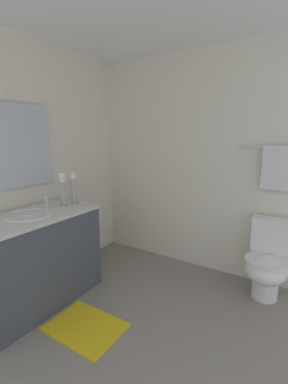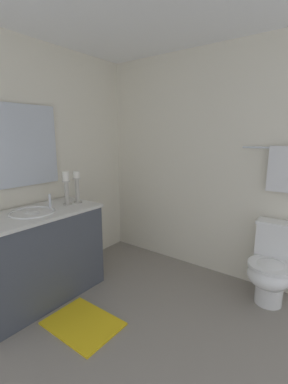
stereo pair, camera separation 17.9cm
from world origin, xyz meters
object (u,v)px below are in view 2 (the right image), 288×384
towel_bar (287,148)px  towel_near_vanity (284,169)px  vanity_cabinet (36,257)px  bath_mat (83,324)px  mirror (10,146)px  candle_holder_short (66,187)px  toilet (272,266)px  sink_basin (33,217)px  candle_holder_tall (77,186)px

towel_bar → towel_near_vanity: (0.00, -0.02, -0.19)m
vanity_cabinet → bath_mat: vanity_cabinet is taller
mirror → candle_holder_short: bearing=51.5°
candle_holder_short → bath_mat: 1.25m
toilet → towel_bar: (-0.02, 0.22, 1.06)m
vanity_cabinet → towel_near_vanity: towel_near_vanity is taller
towel_bar → sink_basin: bearing=-140.3°
vanity_cabinet → towel_bar: size_ratio=1.57×
vanity_cabinet → candle_holder_tall: size_ratio=3.76×
vanity_cabinet → mirror: size_ratio=1.26×
candle_holder_short → toilet: bearing=26.3°
towel_bar → candle_holder_tall: bearing=-150.6°
sink_basin → towel_near_vanity: size_ratio=0.95×
toilet → towel_near_vanity: bearing=94.8°
candle_holder_tall → toilet: 2.03m
candle_holder_tall → candle_holder_short: candle_holder_short is taller
sink_basin → vanity_cabinet: bearing=-90.0°
candle_holder_tall → towel_bar: towel_bar is taller
towel_bar → bath_mat: size_ratio=1.30×
candle_holder_short → towel_bar: (1.76, 1.10, 0.39)m
candle_holder_short → bath_mat: bearing=-31.6°
towel_bar → candle_holder_short: bearing=-148.0°
sink_basin → candle_holder_tall: candle_holder_tall is taller
sink_basin → towel_bar: bearing=39.7°
candle_holder_tall → toilet: bearing=23.4°
toilet → vanity_cabinet: bearing=-145.1°
mirror → towel_near_vanity: mirror is taller
candle_holder_short → towel_near_vanity: size_ratio=0.79×
mirror → toilet: bearing=31.1°
sink_basin → towel_near_vanity: bearing=39.3°
candle_holder_tall → toilet: size_ratio=0.43×
vanity_cabinet → toilet: size_ratio=1.63×
vanity_cabinet → candle_holder_short: (0.02, 0.37, 0.61)m
candle_holder_short → bath_mat: candle_holder_short is taller
candle_holder_short → toilet: candle_holder_short is taller
candle_holder_tall → bath_mat: (0.59, -0.49, -1.02)m
candle_holder_short → towel_bar: 2.11m
vanity_cabinet → candle_holder_tall: (0.03, 0.49, 0.60)m
mirror → bath_mat: (0.91, 0.00, -1.44)m
towel_bar → towel_near_vanity: 0.19m
vanity_cabinet → candle_holder_short: bearing=87.3°
candle_holder_short → towel_near_vanity: towel_near_vanity is taller
towel_near_vanity → vanity_cabinet: bearing=-140.6°
mirror → toilet: size_ratio=1.30×
mirror → bath_mat: mirror is taller
sink_basin → towel_near_vanity: 2.33m
mirror → towel_bar: bearing=35.7°
candle_holder_short → sink_basin: bearing=-92.7°
bath_mat → towel_bar: bearing=52.0°
vanity_cabinet → towel_near_vanity: (1.78, 1.46, 0.81)m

